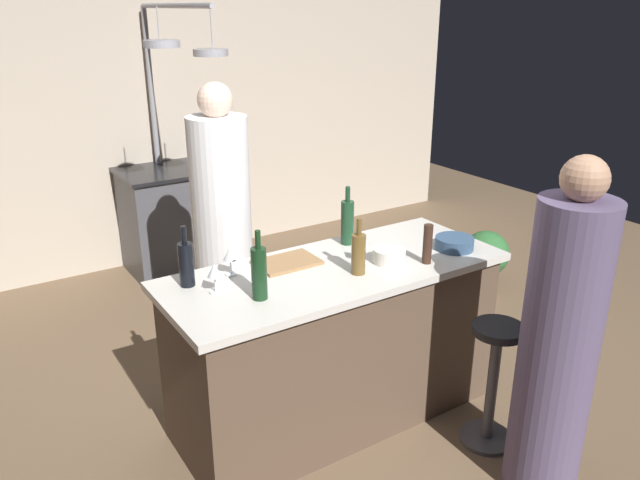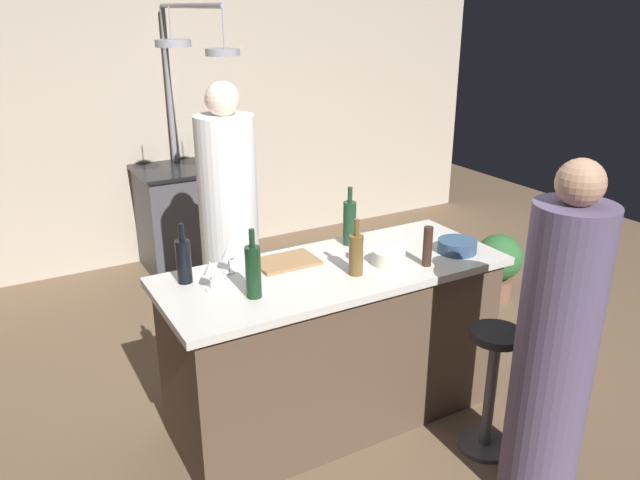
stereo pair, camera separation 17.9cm
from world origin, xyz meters
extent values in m
plane|color=brown|center=(0.00, 0.00, 0.00)|extent=(9.00, 9.00, 0.00)
cube|color=#BCAD99|center=(0.00, 2.85, 1.30)|extent=(6.40, 0.16, 2.60)
cube|color=brown|center=(0.00, 0.00, 0.43)|extent=(1.72, 0.66, 0.86)
cube|color=beige|center=(0.00, 0.00, 0.88)|extent=(1.80, 0.72, 0.04)
cube|color=#47474C|center=(0.00, 2.45, 0.43)|extent=(0.76, 0.60, 0.86)
cube|color=black|center=(0.00, 2.45, 0.88)|extent=(0.80, 0.64, 0.03)
cylinder|color=white|center=(-0.17, 1.01, 0.77)|extent=(0.37, 0.37, 1.54)
sphere|color=beige|center=(-0.17, 1.01, 1.64)|extent=(0.21, 0.21, 0.21)
cylinder|color=#4C4C51|center=(0.55, -0.62, 0.01)|extent=(0.28, 0.28, 0.02)
cylinder|color=#4C4C51|center=(0.55, -0.62, 0.33)|extent=(0.06, 0.06, 0.62)
cylinder|color=black|center=(0.55, -0.62, 0.66)|extent=(0.26, 0.26, 0.04)
cylinder|color=#594C6B|center=(0.53, -0.97, 0.71)|extent=(0.34, 0.34, 1.42)
sphere|color=tan|center=(0.53, -0.97, 1.51)|extent=(0.19, 0.19, 0.19)
cylinder|color=gray|center=(0.00, 2.70, 1.07)|extent=(0.04, 0.04, 2.15)
cylinder|color=gray|center=(0.00, 2.03, 2.15)|extent=(0.04, 1.33, 0.04)
cylinder|color=gray|center=(-0.30, 1.49, 1.93)|extent=(0.23, 0.23, 0.04)
cylinder|color=gray|center=(-0.30, 1.52, 2.04)|extent=(0.01, 0.01, 0.22)
cylinder|color=gray|center=(0.05, 1.55, 1.86)|extent=(0.23, 0.23, 0.04)
cylinder|color=gray|center=(0.05, 1.52, 2.01)|extent=(0.01, 0.01, 0.29)
cylinder|color=brown|center=(1.87, 0.66, 0.08)|extent=(0.24, 0.24, 0.16)
sphere|color=#2D6633|center=(1.87, 0.66, 0.34)|extent=(0.36, 0.36, 0.36)
cube|color=#997047|center=(-0.19, 0.17, 0.91)|extent=(0.32, 0.22, 0.02)
cylinder|color=#382319|center=(0.43, -0.21, 1.01)|extent=(0.05, 0.05, 0.21)
cylinder|color=#143319|center=(-0.49, -0.11, 1.02)|extent=(0.07, 0.07, 0.24)
cylinder|color=#143319|center=(-0.49, -0.11, 1.19)|extent=(0.03, 0.03, 0.08)
cylinder|color=#193D23|center=(0.24, 0.24, 1.02)|extent=(0.07, 0.07, 0.25)
cylinder|color=#193D23|center=(0.24, 0.24, 1.19)|extent=(0.03, 0.03, 0.08)
cylinder|color=black|center=(-0.72, 0.20, 1.01)|extent=(0.07, 0.07, 0.21)
cylinder|color=black|center=(-0.72, 0.20, 1.16)|extent=(0.03, 0.03, 0.08)
cylinder|color=brown|center=(0.05, -0.13, 1.00)|extent=(0.07, 0.07, 0.20)
cylinder|color=brown|center=(0.05, -0.13, 1.15)|extent=(0.03, 0.03, 0.08)
cylinder|color=silver|center=(0.15, -0.01, 0.90)|extent=(0.06, 0.06, 0.01)
cylinder|color=silver|center=(0.15, -0.01, 0.94)|extent=(0.01, 0.01, 0.07)
cone|color=silver|center=(0.15, -0.01, 1.01)|extent=(0.07, 0.07, 0.06)
cylinder|color=silver|center=(-0.64, 0.06, 0.90)|extent=(0.06, 0.06, 0.01)
cylinder|color=silver|center=(-0.64, 0.06, 0.94)|extent=(0.01, 0.01, 0.07)
cone|color=silver|center=(-0.64, 0.06, 1.01)|extent=(0.07, 0.07, 0.06)
cylinder|color=silver|center=(-0.49, 0.20, 0.90)|extent=(0.06, 0.06, 0.01)
cylinder|color=silver|center=(-0.49, 0.20, 0.94)|extent=(0.01, 0.01, 0.07)
cone|color=silver|center=(-0.49, 0.20, 1.01)|extent=(0.07, 0.07, 0.06)
cylinder|color=#334C6B|center=(0.69, -0.15, 0.93)|extent=(0.21, 0.21, 0.07)
cylinder|color=silver|center=(0.27, -0.10, 0.94)|extent=(0.17, 0.17, 0.08)
camera|label=1|loc=(-1.65, -2.41, 2.16)|focal=34.85mm
camera|label=2|loc=(-1.50, -2.50, 2.16)|focal=34.85mm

